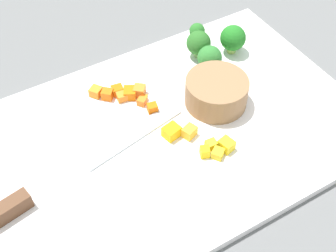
% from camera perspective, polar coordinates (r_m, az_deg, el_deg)
% --- Properties ---
extents(ground_plane, '(4.00, 4.00, 0.00)m').
position_cam_1_polar(ground_plane, '(0.62, 0.00, -1.34)').
color(ground_plane, slate).
extents(cutting_board, '(0.52, 0.34, 0.01)m').
position_cam_1_polar(cutting_board, '(0.62, 0.00, -0.98)').
color(cutting_board, white).
rests_on(cutting_board, ground_plane).
extents(prep_bowl, '(0.09, 0.09, 0.04)m').
position_cam_1_polar(prep_bowl, '(0.64, 5.93, 4.15)').
color(prep_bowl, '#926A46').
rests_on(prep_bowl, cutting_board).
extents(chef_knife, '(0.28, 0.07, 0.02)m').
position_cam_1_polar(chef_knife, '(0.57, -13.81, -6.72)').
color(chef_knife, silver).
rests_on(chef_knife, cutting_board).
extents(carrot_dice_0, '(0.02, 0.02, 0.01)m').
position_cam_1_polar(carrot_dice_0, '(0.66, -7.42, 3.85)').
color(carrot_dice_0, orange).
rests_on(carrot_dice_0, cutting_board).
extents(carrot_dice_1, '(0.02, 0.02, 0.01)m').
position_cam_1_polar(carrot_dice_1, '(0.66, -4.69, 4.04)').
color(carrot_dice_1, orange).
rests_on(carrot_dice_1, cutting_board).
extents(carrot_dice_2, '(0.02, 0.02, 0.01)m').
position_cam_1_polar(carrot_dice_2, '(0.66, -6.19, 4.37)').
color(carrot_dice_2, orange).
rests_on(carrot_dice_2, cutting_board).
extents(carrot_dice_3, '(0.02, 0.02, 0.01)m').
position_cam_1_polar(carrot_dice_3, '(0.65, -5.61, 3.64)').
color(carrot_dice_3, orange).
rests_on(carrot_dice_3, cutting_board).
extents(carrot_dice_4, '(0.02, 0.02, 0.01)m').
position_cam_1_polar(carrot_dice_4, '(0.64, -3.23, 2.97)').
color(carrot_dice_4, orange).
rests_on(carrot_dice_4, cutting_board).
extents(carrot_dice_5, '(0.02, 0.02, 0.01)m').
position_cam_1_polar(carrot_dice_5, '(0.66, -8.78, 4.15)').
color(carrot_dice_5, orange).
rests_on(carrot_dice_5, cutting_board).
extents(carrot_dice_6, '(0.02, 0.02, 0.01)m').
position_cam_1_polar(carrot_dice_6, '(0.66, -3.53, 4.28)').
color(carrot_dice_6, orange).
rests_on(carrot_dice_6, cutting_board).
extents(carrot_dice_7, '(0.01, 0.01, 0.01)m').
position_cam_1_polar(carrot_dice_7, '(0.65, -2.65, 3.52)').
color(carrot_dice_7, orange).
rests_on(carrot_dice_7, cutting_board).
extents(carrot_dice_8, '(0.02, 0.01, 0.01)m').
position_cam_1_polar(carrot_dice_8, '(0.63, -2.04, 2.15)').
color(carrot_dice_8, orange).
rests_on(carrot_dice_8, cutting_board).
extents(pepper_dice_0, '(0.02, 0.02, 0.01)m').
position_cam_1_polar(pepper_dice_0, '(0.59, 7.14, -2.32)').
color(pepper_dice_0, yellow).
rests_on(pepper_dice_0, cutting_board).
extents(pepper_dice_1, '(0.01, 0.01, 0.01)m').
position_cam_1_polar(pepper_dice_1, '(0.60, 5.30, -2.25)').
color(pepper_dice_1, yellow).
rests_on(pepper_dice_1, cutting_board).
extents(pepper_dice_2, '(0.02, 0.02, 0.01)m').
position_cam_1_polar(pepper_dice_2, '(0.60, 2.62, -0.72)').
color(pepper_dice_2, yellow).
rests_on(pepper_dice_2, cutting_board).
extents(pepper_dice_3, '(0.02, 0.02, 0.01)m').
position_cam_1_polar(pepper_dice_3, '(0.58, 4.51, -3.16)').
color(pepper_dice_3, yellow).
rests_on(pepper_dice_3, cutting_board).
extents(pepper_dice_4, '(0.02, 0.02, 0.02)m').
position_cam_1_polar(pepper_dice_4, '(0.60, 0.72, -0.57)').
color(pepper_dice_4, yellow).
rests_on(pepper_dice_4, cutting_board).
extents(pepper_dice_5, '(0.02, 0.02, 0.01)m').
position_cam_1_polar(pepper_dice_5, '(0.59, 6.11, -3.34)').
color(pepper_dice_5, yellow).
rests_on(pepper_dice_5, cutting_board).
extents(broccoli_floret_0, '(0.04, 0.04, 0.04)m').
position_cam_1_polar(broccoli_floret_0, '(0.71, 3.75, 10.04)').
color(broccoli_floret_0, '#87B969').
rests_on(broccoli_floret_0, cutting_board).
extents(broccoli_floret_1, '(0.04, 0.04, 0.05)m').
position_cam_1_polar(broccoli_floret_1, '(0.72, 7.93, 10.54)').
color(broccoli_floret_1, '#98BE58').
rests_on(broccoli_floret_1, cutting_board).
extents(broccoli_floret_2, '(0.02, 0.02, 0.03)m').
position_cam_1_polar(broccoli_floret_2, '(0.74, 3.57, 11.46)').
color(broccoli_floret_2, '#98B85B').
rests_on(broccoli_floret_2, cutting_board).
extents(broccoli_floret_3, '(0.04, 0.04, 0.04)m').
position_cam_1_polar(broccoli_floret_3, '(0.69, 5.10, 8.27)').
color(broccoli_floret_3, '#80B361').
rests_on(broccoli_floret_3, cutting_board).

